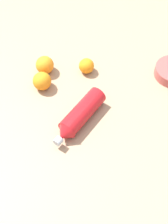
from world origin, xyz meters
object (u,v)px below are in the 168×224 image
Objects in this scene: orange_0 at (45,65)px; orange_1 at (86,66)px; orange_2 at (42,81)px; water_bottle at (81,116)px.

orange_0 reaches higher than orange_1.
orange_0 and orange_2 have the same top height.
water_bottle is 0.26m from orange_1.
water_bottle is 3.57× the size of orange_0.
orange_1 is 0.86× the size of orange_2.
orange_2 is at bearing 13.92° from orange_0.
orange_0 is at bearing -113.51° from water_bottle.
orange_0 is 1.01× the size of orange_2.
orange_0 is 1.18× the size of orange_1.
orange_0 is 0.17m from orange_1.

